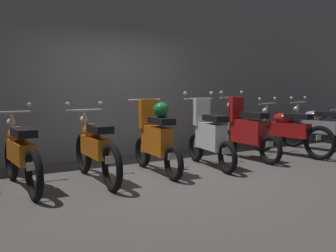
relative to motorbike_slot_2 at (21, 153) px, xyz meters
The scene contains 9 objects.
ground_plane 2.15m from the motorbike_slot_2, 11.46° to the right, with size 80.00×80.00×0.00m, color #565451.
back_wall 2.90m from the motorbike_slot_2, 40.35° to the left, with size 16.21×0.30×3.13m, color gray.
motorbike_slot_2 is the anchor object (origin of this frame).
motorbike_slot_3 1.03m from the motorbike_slot_2, ahead, with size 0.59×1.95×1.15m.
motorbike_slot_4 2.06m from the motorbike_slot_2, ahead, with size 0.56×1.68×1.18m.
motorbike_slot_5 3.09m from the motorbike_slot_2, ahead, with size 0.58×1.67×1.29m.
motorbike_slot_6 4.10m from the motorbike_slot_2, ahead, with size 0.59×1.68×1.29m.
motorbike_slot_7 5.12m from the motorbike_slot_2, ahead, with size 0.58×1.94×1.15m.
motorbike_slot_8 6.15m from the motorbike_slot_2, ahead, with size 0.59×1.95×1.15m.
Camera 1 is at (-3.24, -5.24, 1.41)m, focal length 43.79 mm.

